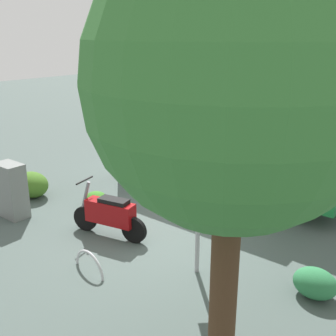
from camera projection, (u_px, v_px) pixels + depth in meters
ground_plane at (150, 234)px, 8.93m from camera, size 60.00×60.00×0.00m
box_truck_near at (231, 136)px, 10.95m from camera, size 8.15×2.37×2.71m
motorcycle at (110, 214)px, 8.69m from camera, size 1.78×0.70×1.20m
stop_sign at (199, 172)px, 6.95m from camera, size 0.71×0.33×2.90m
street_tree at (234, 83)px, 4.17m from camera, size 3.14×3.14×5.28m
utility_cabinet at (11, 190)px, 9.62m from camera, size 0.74×0.47×1.31m
bike_rack_hoop at (90, 272)px, 7.54m from camera, size 0.85×0.12×0.85m
shrub_near_sign at (315, 283)px, 6.77m from camera, size 0.73×0.60×0.50m
shrub_mid_verge at (97, 201)px, 10.13m from camera, size 0.67×0.55×0.45m
shrub_by_tree at (31, 185)px, 10.88m from camera, size 0.99×0.81×0.68m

